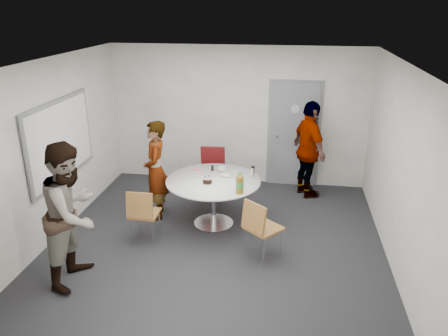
% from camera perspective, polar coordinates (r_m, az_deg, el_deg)
% --- Properties ---
extents(floor, '(5.00, 5.00, 0.00)m').
position_cam_1_polar(floor, '(6.79, -0.96, -9.58)').
color(floor, black).
rests_on(floor, ground).
extents(ceiling, '(5.00, 5.00, 0.00)m').
position_cam_1_polar(ceiling, '(5.89, -1.12, 13.64)').
color(ceiling, silver).
rests_on(ceiling, wall_back).
extents(wall_back, '(5.00, 0.00, 5.00)m').
position_cam_1_polar(wall_back, '(8.58, 1.82, 6.80)').
color(wall_back, beige).
rests_on(wall_back, floor).
extents(wall_left, '(0.00, 5.00, 5.00)m').
position_cam_1_polar(wall_left, '(7.06, -21.47, 2.17)').
color(wall_left, beige).
rests_on(wall_left, floor).
extents(wall_right, '(0.00, 5.00, 5.00)m').
position_cam_1_polar(wall_right, '(6.31, 21.94, -0.07)').
color(wall_right, beige).
rests_on(wall_right, floor).
extents(wall_front, '(5.00, 0.00, 5.00)m').
position_cam_1_polar(wall_front, '(4.01, -7.22, -10.87)').
color(wall_front, beige).
rests_on(wall_front, floor).
extents(door, '(1.02, 0.17, 2.12)m').
position_cam_1_polar(door, '(8.59, 9.10, 4.31)').
color(door, slate).
rests_on(door, wall_back).
extents(whiteboard, '(0.04, 1.90, 1.25)m').
position_cam_1_polar(whiteboard, '(7.18, -20.53, 3.42)').
color(whiteboard, gray).
rests_on(whiteboard, wall_left).
extents(table, '(1.51, 1.51, 1.14)m').
position_cam_1_polar(table, '(6.97, -1.16, -2.42)').
color(table, white).
rests_on(table, floor).
extents(chair_near_left, '(0.42, 0.45, 0.87)m').
position_cam_1_polar(chair_near_left, '(6.63, -10.60, -5.55)').
color(chair_near_left, brown).
rests_on(chair_near_left, floor).
extents(chair_near_right, '(0.62, 0.63, 0.91)m').
position_cam_1_polar(chair_near_right, '(6.12, 4.65, -7.37)').
color(chair_near_right, brown).
rests_on(chair_near_right, floor).
extents(chair_far, '(0.49, 0.53, 0.98)m').
position_cam_1_polar(chair_far, '(7.97, -1.56, 0.01)').
color(chair_far, maroon).
rests_on(chair_far, floor).
extents(person_main, '(0.55, 0.70, 1.67)m').
position_cam_1_polar(person_main, '(7.30, -8.91, -0.29)').
color(person_main, '#A5C6EA').
rests_on(person_main, floor).
extents(person_left, '(0.75, 0.95, 1.89)m').
position_cam_1_polar(person_left, '(5.87, -19.23, -5.61)').
color(person_left, white).
rests_on(person_left, floor).
extents(person_right, '(0.86, 1.15, 1.81)m').
position_cam_1_polar(person_right, '(8.13, 11.04, 2.32)').
color(person_right, black).
rests_on(person_right, floor).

